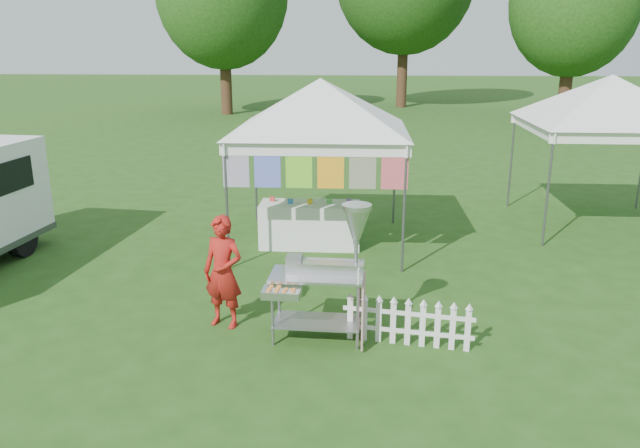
{
  "coord_description": "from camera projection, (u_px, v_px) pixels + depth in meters",
  "views": [
    {
      "loc": [
        0.68,
        -7.51,
        3.64
      ],
      "look_at": [
        0.15,
        1.04,
        1.1
      ],
      "focal_mm": 35.0,
      "sensor_mm": 36.0,
      "label": 1
    }
  ],
  "objects": [
    {
      "name": "tree_right",
      "position": [
        575.0,
        3.0,
        27.24
      ],
      "size": [
        5.6,
        5.6,
        8.42
      ],
      "color": "#322212",
      "rests_on": "ground"
    },
    {
      "name": "donut_cart",
      "position": [
        332.0,
        263.0,
        7.58
      ],
      "size": [
        1.3,
        0.83,
        1.76
      ],
      "rotation": [
        0.0,
        0.0,
        -0.04
      ],
      "color": "gray",
      "rests_on": "ground"
    },
    {
      "name": "vendor",
      "position": [
        223.0,
        272.0,
        8.07
      ],
      "size": [
        0.63,
        0.51,
        1.5
      ],
      "primitive_type": "imported",
      "rotation": [
        0.0,
        0.0,
        -0.31
      ],
      "color": "#A81A14",
      "rests_on": "ground"
    },
    {
      "name": "display_table",
      "position": [
        310.0,
        225.0,
        11.32
      ],
      "size": [
        1.8,
        0.7,
        0.81
      ],
      "primitive_type": "cube",
      "color": "white",
      "rests_on": "ground"
    },
    {
      "name": "picket_fence",
      "position": [
        408.0,
        324.0,
        7.66
      ],
      "size": [
        1.6,
        0.3,
        0.56
      ],
      "rotation": [
        0.0,
        0.0,
        -0.17
      ],
      "color": "white",
      "rests_on": "ground"
    },
    {
      "name": "ground",
      "position": [
        304.0,
        325.0,
        8.26
      ],
      "size": [
        120.0,
        120.0,
        0.0
      ],
      "primitive_type": "plane",
      "color": "#264914",
      "rests_on": "ground"
    },
    {
      "name": "canopy_right",
      "position": [
        613.0,
        75.0,
        11.86
      ],
      "size": [
        4.24,
        4.24,
        3.45
      ],
      "color": "#59595E",
      "rests_on": "ground"
    },
    {
      "name": "canopy_main",
      "position": [
        320.0,
        79.0,
        10.76
      ],
      "size": [
        4.24,
        4.24,
        3.45
      ],
      "color": "#59595E",
      "rests_on": "ground"
    }
  ]
}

